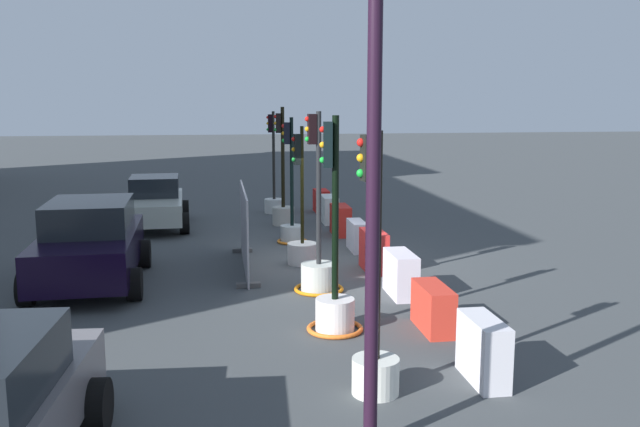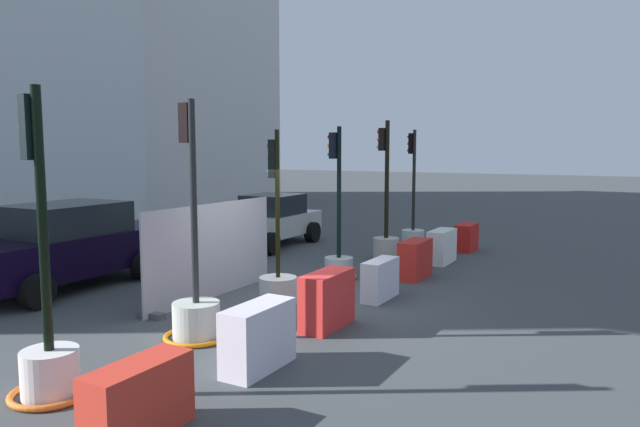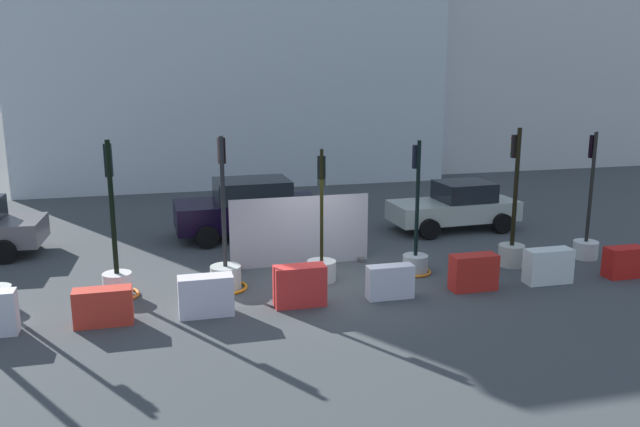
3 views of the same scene
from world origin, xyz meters
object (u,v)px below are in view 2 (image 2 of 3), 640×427
(traffic_light_1, at_px, (49,348))
(car_black_sedan, at_px, (63,246))
(construction_barrier_1, at_px, (139,400))
(construction_barrier_3, at_px, (327,300))
(construction_barrier_2, at_px, (258,337))
(construction_barrier_4, at_px, (380,279))
(car_silver_hatchback, at_px, (269,221))
(traffic_light_2, at_px, (196,306))
(traffic_light_4, at_px, (338,255))
(construction_barrier_6, at_px, (442,246))
(construction_barrier_7, at_px, (466,237))
(traffic_light_5, at_px, (386,234))
(traffic_light_6, at_px, (413,227))
(construction_barrier_5, at_px, (415,259))
(traffic_light_3, at_px, (278,276))

(traffic_light_1, bearing_deg, car_black_sedan, 51.14)
(construction_barrier_1, xyz_separation_m, car_black_sedan, (3.85, 6.17, 0.49))
(construction_barrier_1, height_order, construction_barrier_3, construction_barrier_3)
(construction_barrier_2, bearing_deg, construction_barrier_4, 0.47)
(construction_barrier_4, distance_m, car_silver_hatchback, 6.82)
(traffic_light_1, height_order, traffic_light_2, traffic_light_2)
(traffic_light_4, xyz_separation_m, construction_barrier_6, (2.82, -1.48, -0.11))
(construction_barrier_3, distance_m, construction_barrier_7, 8.21)
(traffic_light_2, bearing_deg, traffic_light_5, -0.01)
(construction_barrier_1, relative_size, construction_barrier_3, 1.03)
(traffic_light_6, height_order, construction_barrier_5, traffic_light_6)
(traffic_light_6, bearing_deg, construction_barrier_4, -165.48)
(construction_barrier_2, xyz_separation_m, construction_barrier_4, (4.10, 0.03, -0.05))
(construction_barrier_2, bearing_deg, traffic_light_2, 69.62)
(traffic_light_4, xyz_separation_m, construction_barrier_5, (0.85, -1.49, -0.11))
(traffic_light_6, distance_m, construction_barrier_3, 8.42)
(traffic_light_5, height_order, car_silver_hatchback, traffic_light_5)
(traffic_light_3, bearing_deg, construction_barrier_6, -16.05)
(traffic_light_4, bearing_deg, car_silver_hatchback, 52.65)
(construction_barrier_3, bearing_deg, traffic_light_6, 10.72)
(traffic_light_4, bearing_deg, construction_barrier_5, -60.33)
(traffic_light_3, height_order, construction_barrier_1, traffic_light_3)
(traffic_light_4, height_order, construction_barrier_5, traffic_light_4)
(traffic_light_2, bearing_deg, car_black_sedan, 75.28)
(construction_barrier_4, relative_size, car_silver_hatchback, 0.26)
(construction_barrier_1, height_order, construction_barrier_7, construction_barrier_1)
(traffic_light_6, xyz_separation_m, construction_barrier_2, (-10.31, -1.64, -0.14))
(construction_barrier_2, distance_m, car_silver_hatchback, 9.89)
(traffic_light_2, bearing_deg, traffic_light_1, 177.87)
(construction_barrier_4, xyz_separation_m, car_black_sedan, (-2.31, 6.14, 0.49))
(traffic_light_2, xyz_separation_m, construction_barrier_1, (-2.64, -1.55, -0.12))
(construction_barrier_5, bearing_deg, car_black_sedan, 125.80)
(traffic_light_3, height_order, construction_barrier_7, traffic_light_3)
(traffic_light_4, bearing_deg, traffic_light_2, -179.77)
(construction_barrier_7, bearing_deg, car_black_sedan, 143.92)
(traffic_light_6, xyz_separation_m, construction_barrier_1, (-12.37, -1.64, -0.19))
(traffic_light_2, relative_size, traffic_light_3, 1.12)
(traffic_light_6, relative_size, construction_barrier_6, 3.01)
(traffic_light_1, xyz_separation_m, construction_barrier_6, (10.01, -1.56, -0.15))
(construction_barrier_3, bearing_deg, construction_barrier_2, -177.87)
(traffic_light_4, relative_size, construction_barrier_4, 3.18)
(traffic_light_1, distance_m, traffic_light_5, 9.87)
(construction_barrier_2, bearing_deg, traffic_light_3, 28.77)
(construction_barrier_1, relative_size, car_black_sedan, 0.26)
(traffic_light_6, height_order, construction_barrier_1, traffic_light_6)
(construction_barrier_5, xyz_separation_m, car_silver_hatchback, (2.09, 5.34, 0.31))
(traffic_light_3, distance_m, car_black_sedan, 4.73)
(traffic_light_4, relative_size, construction_barrier_3, 2.98)
(traffic_light_5, distance_m, construction_barrier_5, 2.36)
(traffic_light_6, relative_size, construction_barrier_2, 3.01)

